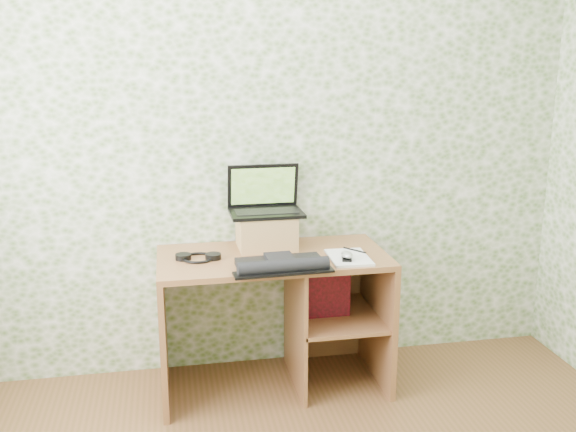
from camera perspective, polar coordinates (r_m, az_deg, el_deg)
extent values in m
plane|color=silver|center=(3.55, -2.23, 6.52)|extent=(3.50, 0.00, 3.50)
cube|color=brown|center=(3.38, -1.35, -3.73)|extent=(1.20, 0.60, 0.03)
cube|color=brown|center=(3.47, -11.04, -10.12)|extent=(0.03, 0.60, 0.72)
cube|color=brown|center=(3.64, 7.91, -8.78)|extent=(0.03, 0.60, 0.72)
cube|color=brown|center=(3.53, 0.64, -9.42)|extent=(0.02, 0.56, 0.72)
cube|color=brown|center=(3.57, 4.34, -8.82)|extent=(0.46, 0.56, 0.02)
cube|color=brown|center=(3.84, 3.32, -7.44)|extent=(0.48, 0.02, 0.72)
cube|color=#A27648|center=(3.48, -1.94, -1.34)|extent=(0.31, 0.26, 0.18)
cube|color=black|center=(3.45, -1.96, 0.28)|extent=(0.39, 0.27, 0.02)
cube|color=black|center=(3.44, -1.93, 0.42)|extent=(0.34, 0.15, 0.00)
cube|color=black|center=(3.53, -2.25, 2.73)|extent=(0.39, 0.07, 0.24)
cube|color=#3A5F1B|center=(3.52, -2.23, 2.68)|extent=(0.35, 0.05, 0.20)
cube|color=black|center=(3.20, -0.77, -4.14)|extent=(0.44, 0.18, 0.03)
cube|color=black|center=(3.20, -0.77, -3.98)|extent=(0.14, 0.14, 0.05)
cylinder|color=black|center=(3.09, -0.40, -4.49)|extent=(0.45, 0.09, 0.07)
cube|color=black|center=(3.09, -0.39, -5.01)|extent=(0.49, 0.12, 0.01)
torus|color=black|center=(3.33, -7.98, -3.71)|extent=(0.19, 0.19, 0.01)
cylinder|color=black|center=(3.34, -9.30, -3.59)|extent=(0.08, 0.08, 0.03)
cylinder|color=black|center=(3.32, -6.67, -3.59)|extent=(0.08, 0.08, 0.03)
cube|color=silver|center=(3.32, 5.42, -3.70)|extent=(0.21, 0.29, 0.01)
ellipsoid|color=silver|center=(3.26, 5.25, -3.61)|extent=(0.08, 0.10, 0.03)
cylinder|color=black|center=(3.41, 5.93, -3.03)|extent=(0.09, 0.12, 0.01)
cube|color=maroon|center=(3.50, 3.39, -6.45)|extent=(0.25, 0.08, 0.31)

